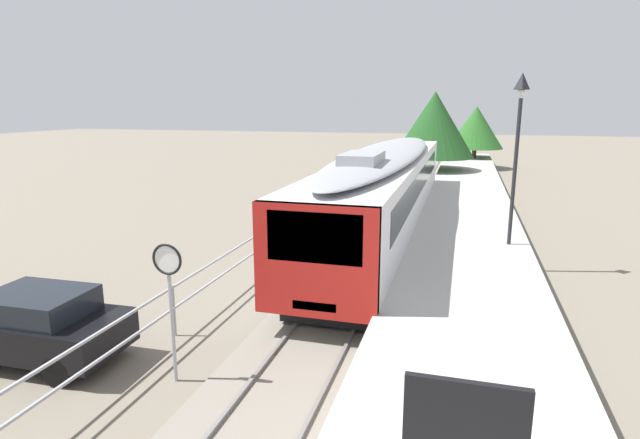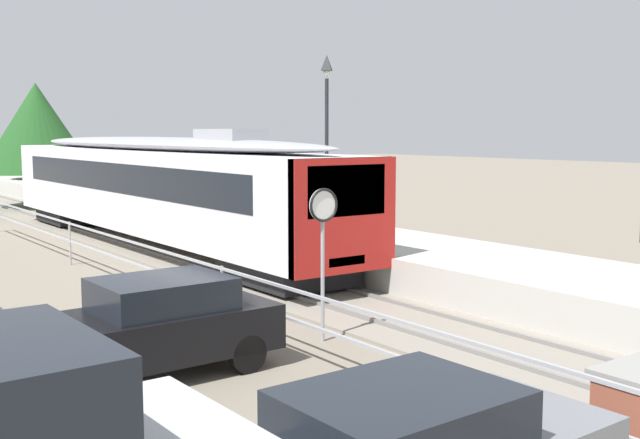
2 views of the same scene
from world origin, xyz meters
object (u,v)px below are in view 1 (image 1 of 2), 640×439
Objects in this scene: platform_notice_board at (465,429)px; parked_hatchback_black at (33,324)px; commuter_train at (386,185)px; platform_lamp_mid_platform at (518,127)px; speed_limit_sign at (169,278)px.

platform_notice_board is 9.39m from parked_hatchback_black.
platform_lamp_mid_platform is at bearing -36.05° from commuter_train.
speed_limit_sign is (-5.35, 3.29, -0.06)m from platform_notice_board.
commuter_train reaches higher than parked_hatchback_black.
platform_notice_board is at bearing -31.60° from speed_limit_sign.
platform_notice_board is at bearing -20.72° from parked_hatchback_black.
parked_hatchback_black is (-10.08, -9.02, -3.83)m from platform_lamp_mid_platform.
commuter_train is at bearing 101.38° from platform_notice_board.
platform_lamp_mid_platform is 1.91× the size of speed_limit_sign.
commuter_train is at bearing 143.95° from platform_lamp_mid_platform.
platform_notice_board is (3.14, -15.61, 0.04)m from commuter_train.
platform_lamp_mid_platform reaches higher than parked_hatchback_black.
parked_hatchback_black is at bearing -179.89° from speed_limit_sign.
platform_lamp_mid_platform is 14.06m from parked_hatchback_black.
platform_lamp_mid_platform is at bearing 41.84° from parked_hatchback_black.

